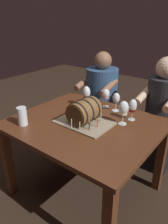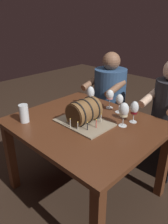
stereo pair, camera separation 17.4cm
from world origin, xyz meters
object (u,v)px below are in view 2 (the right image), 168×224
Objects in this scene: beer_pint at (24,114)px; dining_table at (85,134)px; barrel_cake at (84,113)px; wine_glass_empty at (120,100)px; person_seated_right at (165,125)px; wine_glass_red at (134,109)px; wine_glass_amber at (91,93)px; wine_glass_rose at (110,95)px; wine_glass_white at (124,111)px; person_seated_left at (109,104)px.

dining_table is at bearing 42.52° from beer_pint.
wine_glass_empty is (0.08, 0.37, 0.03)m from barrel_cake.
wine_glass_red is at bearing -98.99° from person_seated_right.
wine_glass_amber reaches higher than dining_table.
dining_table is 0.99× the size of person_seated_right.
wine_glass_amber is at bearing -146.40° from wine_glass_rose.
beer_pint is at bearing -141.11° from wine_glass_white.
wine_glass_white reaches higher than beer_pint.
wine_glass_empty is (-0.18, 0.19, -0.01)m from wine_glass_white.
wine_glass_amber is at bearing -179.61° from wine_glass_red.
barrel_cake is at bearing -65.89° from person_seated_left.
wine_glass_red is at bearing 43.78° from beer_pint.
barrel_cake is 2.46× the size of wine_glass_rose.
barrel_cake reaches higher than dining_table.
dining_table is 7.78× the size of beer_pint.
wine_glass_rose is at bearing 144.81° from wine_glass_white.
wine_glass_red is 0.59m from person_seated_right.
wine_glass_white is at bearing -35.19° from wine_glass_rose.
wine_glass_red reaches higher than beer_pint.
person_seated_right is (0.08, 0.49, -0.31)m from wine_glass_red.
wine_glass_red is 0.90m from beer_pint.
barrel_cake is 2.22× the size of wine_glass_white.
dining_table is at bearing -147.17° from wine_glass_white.
dining_table is 5.88× the size of wine_glass_white.
wine_glass_rose is at bearing 97.41° from dining_table.
wine_glass_empty is at bearing 132.71° from wine_glass_white.
wine_glass_white reaches higher than wine_glass_rose.
wine_glass_white is 0.37m from wine_glass_rose.
wine_glass_amber is at bearing 74.57° from beer_pint.
wine_glass_empty is 0.15× the size of person_seated_left.
wine_glass_empty is 0.94× the size of wine_glass_red.
barrel_cake reaches higher than beer_pint.
dining_table is 0.42m from wine_glass_amber.
wine_glass_rose is (-0.05, 0.39, 0.03)m from barrel_cake.
wine_glass_rose is at bearing 163.34° from wine_glass_red.
wine_glass_amber is 0.17× the size of person_seated_left.
dining_table is 2.65× the size of barrel_cake.
wine_glass_empty is 0.22m from wine_glass_red.
wine_glass_amber is 0.29m from wine_glass_empty.
wine_glass_empty is 0.59m from person_seated_right.
wine_glass_amber is 1.12× the size of wine_glass_rose.
person_seated_right reaches higher than wine_glass_red.
barrel_cake is at bearing -82.95° from wine_glass_rose.
wine_glass_amber is 0.60m from person_seated_left.
person_seated_right is at bearing 80.64° from wine_glass_white.
wine_glass_empty is at bearing -44.11° from person_seated_left.
beer_pint is at bearing -114.15° from wine_glass_rose.
dining_table is at bearing -114.62° from person_seated_right.
beer_pint is (-0.17, -0.62, -0.06)m from wine_glass_amber.
barrel_cake is 0.36m from wine_glass_amber.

